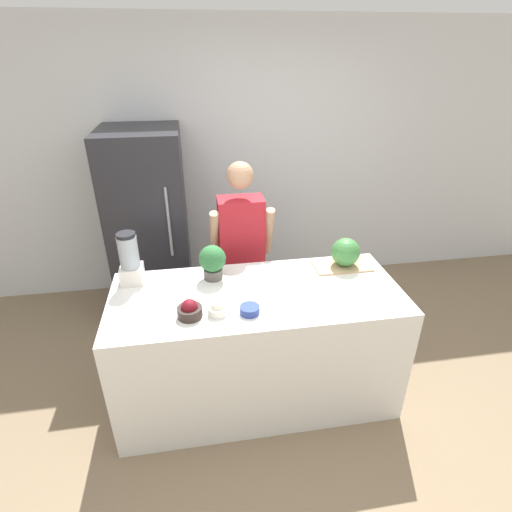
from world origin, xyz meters
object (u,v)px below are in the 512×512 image
blender (130,260)px  person (242,254)px  bowl_cherries (190,310)px  bowl_small_blue (250,310)px  refrigerator (150,225)px  watermelon (346,252)px  potted_plant (212,261)px  bowl_cream (218,309)px

blender → person: bearing=29.0°
bowl_cherries → bowl_small_blue: bowl_cherries is taller
bowl_cherries → bowl_small_blue: 0.36m
person → bowl_small_blue: (-0.07, -0.94, 0.11)m
bowl_small_blue → refrigerator: bearing=114.6°
watermelon → bowl_small_blue: (-0.77, -0.46, -0.09)m
refrigerator → blender: 1.07m
bowl_small_blue → blender: bearing=146.5°
person → potted_plant: (-0.26, -0.48, 0.22)m
potted_plant → bowl_small_blue: bearing=-67.2°
watermelon → bowl_small_blue: 0.91m
person → watermelon: 0.87m
refrigerator → watermelon: (1.48, -1.08, 0.15)m
refrigerator → watermelon: bearing=-36.1°
potted_plant → bowl_cream: bearing=-90.4°
refrigerator → person: (0.78, -0.61, -0.05)m
bowl_cream → potted_plant: bearing=89.6°
watermelon → blender: (-1.51, 0.02, 0.05)m
refrigerator → watermelon: refrigerator is taller
person → potted_plant: 0.59m
person → blender: (-0.81, -0.45, 0.25)m
person → watermelon: (0.70, -0.47, 0.20)m
bowl_cherries → bowl_cream: size_ratio=1.30×
blender → potted_plant: 0.55m
person → potted_plant: bearing=-118.2°
refrigerator → bowl_small_blue: size_ratio=14.36×
blender → potted_plant: (0.55, -0.04, -0.04)m
person → bowl_cream: 0.96m
watermelon → bowl_cherries: size_ratio=1.38×
bowl_cherries → potted_plant: potted_plant is taller
bowl_cream → person: bearing=73.9°
watermelon → bowl_small_blue: size_ratio=1.70×
person → refrigerator: bearing=142.1°
person → bowl_cream: size_ratio=13.77×
watermelon → person: bearing=146.1°
potted_plant → refrigerator: bearing=115.3°
blender → potted_plant: blender is taller
bowl_cream → bowl_cherries: bearing=179.0°
potted_plant → watermelon: bearing=0.8°
refrigerator → bowl_small_blue: (0.71, -1.54, 0.05)m
bowl_cherries → potted_plant: (0.17, 0.43, 0.09)m
bowl_cream → potted_plant: size_ratio=0.47×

